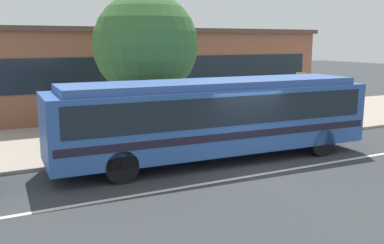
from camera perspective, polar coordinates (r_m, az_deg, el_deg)
name	(u,v)px	position (r m, az deg, el deg)	size (l,w,h in m)	color
ground_plane	(248,167)	(14.35, 7.48, -6.01)	(120.00, 120.00, 0.00)	#34373A
sidewalk_slab	(167,129)	(20.02, -3.30, -0.97)	(60.00, 8.00, 0.12)	#A59687
lane_stripe_center	(263,174)	(13.73, 9.37, -6.83)	(56.00, 0.16, 0.01)	silver
transit_bus	(214,114)	(14.78, 3.00, 1.04)	(11.34, 2.99, 2.80)	#2F58A6
pedestrian_waiting_near_sign	(86,127)	(15.77, -13.86, -0.64)	(0.40, 0.40, 1.66)	#6A645A
pedestrian_walking_along_curb	(165,119)	(16.96, -3.58, 0.39)	(0.47, 0.47, 1.65)	slate
bus_stop_sign	(300,95)	(19.12, 14.12, 3.51)	(0.16, 0.43, 2.66)	gray
street_tree_near_stop	(146,45)	(17.92, -6.18, 10.10)	(4.30, 4.30, 5.98)	brown
station_building	(142,69)	(26.94, -6.66, 7.02)	(19.99, 8.96, 4.80)	brown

